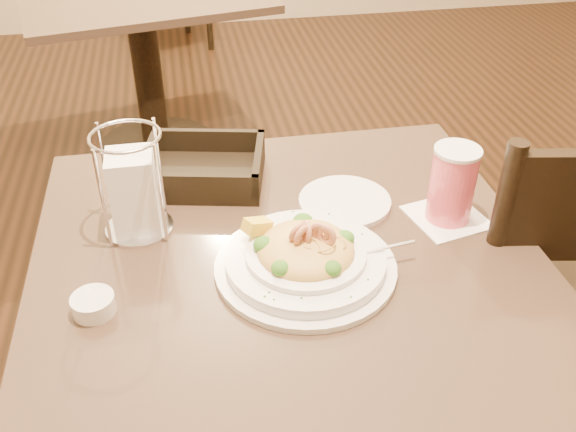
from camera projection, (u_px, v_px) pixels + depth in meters
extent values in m
cylinder|color=black|center=(290.00, 395.00, 1.34)|extent=(0.12, 0.12, 0.67)
cube|color=brown|center=(290.00, 266.00, 1.14)|extent=(0.90, 0.90, 0.03)
cylinder|color=black|center=(157.00, 145.00, 2.93)|extent=(0.52, 0.52, 0.03)
cylinder|color=black|center=(148.00, 73.00, 2.73)|extent=(0.12, 0.12, 0.67)
cube|color=black|center=(530.00, 288.00, 1.48)|extent=(0.48, 0.48, 0.04)
cylinder|color=black|center=(556.00, 308.00, 1.76)|extent=(0.04, 0.04, 0.43)
cylinder|color=black|center=(425.00, 309.00, 1.76)|extent=(0.04, 0.04, 0.43)
cylinder|color=black|center=(454.00, 418.00, 1.47)|extent=(0.04, 0.04, 0.43)
cylinder|color=black|center=(494.00, 252.00, 1.19)|extent=(0.04, 0.04, 0.46)
cylinder|color=black|center=(131.00, 8.00, 3.95)|extent=(0.04, 0.04, 0.43)
cylinder|color=black|center=(209.00, 15.00, 3.84)|extent=(0.04, 0.04, 0.43)
cylinder|color=black|center=(152.00, 25.00, 3.69)|extent=(0.04, 0.04, 0.43)
cylinder|color=white|center=(305.00, 267.00, 1.10)|extent=(0.31, 0.31, 0.01)
cylinder|color=white|center=(306.00, 260.00, 1.09)|extent=(0.27, 0.27, 0.02)
cylinder|color=white|center=(306.00, 253.00, 1.08)|extent=(0.21, 0.21, 0.01)
ellipsoid|color=gold|center=(306.00, 250.00, 1.08)|extent=(0.17, 0.17, 0.06)
cube|color=yellow|center=(257.00, 226.00, 1.11)|extent=(0.06, 0.05, 0.04)
cube|color=silver|center=(382.00, 248.00, 1.10)|extent=(0.12, 0.01, 0.01)
cube|color=silver|center=(347.00, 251.00, 1.08)|extent=(0.03, 0.02, 0.00)
torus|color=gold|center=(324.00, 247.00, 1.05)|extent=(0.05, 0.05, 0.02)
torus|color=gold|center=(311.00, 252.00, 1.04)|extent=(0.04, 0.04, 0.02)
torus|color=gold|center=(279.00, 248.00, 1.06)|extent=(0.05, 0.05, 0.03)
torus|color=gold|center=(311.00, 237.00, 1.07)|extent=(0.05, 0.05, 0.02)
torus|color=gold|center=(314.00, 243.00, 1.08)|extent=(0.04, 0.04, 0.01)
torus|color=gold|center=(321.00, 236.00, 1.09)|extent=(0.03, 0.03, 0.02)
torus|color=gold|center=(311.00, 229.00, 1.12)|extent=(0.05, 0.05, 0.02)
torus|color=gold|center=(314.00, 236.00, 1.10)|extent=(0.04, 0.04, 0.02)
torus|color=gold|center=(307.00, 248.00, 1.07)|extent=(0.06, 0.06, 0.02)
torus|color=gold|center=(310.00, 247.00, 1.05)|extent=(0.03, 0.04, 0.02)
torus|color=gold|center=(338.00, 244.00, 1.06)|extent=(0.03, 0.03, 0.02)
torus|color=gold|center=(304.00, 235.00, 1.08)|extent=(0.04, 0.04, 0.02)
torus|color=gold|center=(306.00, 246.00, 1.05)|extent=(0.06, 0.05, 0.03)
torus|color=gold|center=(316.00, 235.00, 1.09)|extent=(0.05, 0.05, 0.02)
torus|color=gold|center=(288.00, 240.00, 1.09)|extent=(0.03, 0.03, 0.01)
torus|color=#E79972|center=(298.00, 233.00, 1.06)|extent=(0.04, 0.04, 0.04)
torus|color=#E79972|center=(302.00, 236.00, 1.05)|extent=(0.04, 0.04, 0.04)
torus|color=#E79972|center=(320.00, 233.00, 1.06)|extent=(0.04, 0.03, 0.04)
torus|color=#E79972|center=(326.00, 236.00, 1.05)|extent=(0.04, 0.04, 0.04)
torus|color=#E79972|center=(306.00, 232.00, 1.06)|extent=(0.03, 0.04, 0.04)
ellipsoid|color=#285F15|center=(345.00, 238.00, 1.09)|extent=(0.03, 0.03, 0.03)
ellipsoid|color=#285F15|center=(303.00, 222.00, 1.13)|extent=(0.04, 0.04, 0.03)
ellipsoid|color=#285F15|center=(264.00, 245.00, 1.08)|extent=(0.04, 0.04, 0.03)
ellipsoid|color=#285F15|center=(281.00, 268.00, 1.03)|extent=(0.03, 0.03, 0.02)
ellipsoid|color=#285F15|center=(332.00, 268.00, 1.03)|extent=(0.03, 0.03, 0.02)
cube|color=#266619|center=(274.00, 299.00, 1.00)|extent=(0.00, 0.00, 0.00)
cube|color=#266619|center=(301.00, 298.00, 1.00)|extent=(0.00, 0.00, 0.00)
cube|color=#266619|center=(256.00, 227.00, 1.15)|extent=(0.00, 0.00, 0.00)
cube|color=#266619|center=(301.00, 217.00, 1.18)|extent=(0.00, 0.00, 0.00)
cube|color=#266619|center=(293.00, 211.00, 1.19)|extent=(0.00, 0.00, 0.00)
cube|color=#266619|center=(265.00, 296.00, 1.00)|extent=(0.00, 0.00, 0.00)
cube|color=#266619|center=(329.00, 214.00, 1.19)|extent=(0.00, 0.00, 0.00)
cube|color=#266619|center=(351.00, 297.00, 1.00)|extent=(0.00, 0.00, 0.00)
cube|color=#266619|center=(269.00, 292.00, 1.01)|extent=(0.00, 0.00, 0.00)
cube|color=#266619|center=(368.00, 279.00, 1.03)|extent=(0.00, 0.00, 0.00)
cube|color=#266619|center=(362.00, 234.00, 1.14)|extent=(0.00, 0.00, 0.00)
cube|color=white|center=(447.00, 217.00, 1.23)|extent=(0.16, 0.16, 0.00)
cylinder|color=#F8576E|center=(452.00, 185.00, 1.19)|extent=(0.08, 0.08, 0.14)
cylinder|color=white|center=(458.00, 151.00, 1.15)|extent=(0.09, 0.09, 0.01)
cube|color=black|center=(204.00, 176.00, 1.34)|extent=(0.28, 0.24, 0.02)
cube|color=black|center=(258.00, 163.00, 1.32)|extent=(0.05, 0.20, 0.05)
cube|color=black|center=(148.00, 161.00, 1.32)|extent=(0.05, 0.20, 0.05)
cube|color=black|center=(209.00, 140.00, 1.40)|extent=(0.24, 0.06, 0.05)
cube|color=black|center=(197.00, 186.00, 1.25)|extent=(0.24, 0.06, 0.05)
cylinder|color=silver|center=(140.00, 227.00, 1.20)|extent=(0.13, 0.13, 0.01)
torus|color=silver|center=(125.00, 136.00, 1.09)|extent=(0.13, 0.13, 0.01)
cube|color=white|center=(134.00, 192.00, 1.16)|extent=(0.09, 0.09, 0.15)
cylinder|color=silver|center=(103.00, 200.00, 1.10)|extent=(0.01, 0.01, 0.20)
cylinder|color=silver|center=(161.00, 194.00, 1.11)|extent=(0.01, 0.01, 0.20)
cylinder|color=silver|center=(106.00, 171.00, 1.18)|extent=(0.01, 0.01, 0.20)
cylinder|color=silver|center=(160.00, 166.00, 1.19)|extent=(0.01, 0.01, 0.20)
cylinder|color=white|center=(345.00, 202.00, 1.27)|extent=(0.18, 0.18, 0.01)
cylinder|color=white|center=(93.00, 304.00, 1.01)|extent=(0.08, 0.08, 0.03)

